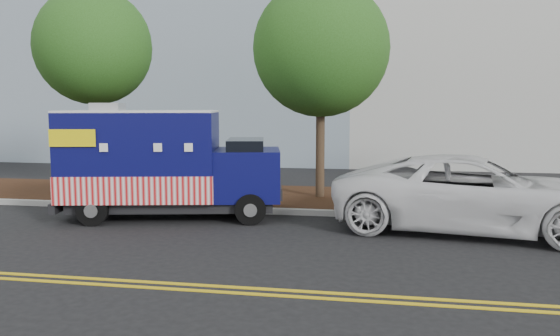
# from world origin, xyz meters

# --- Properties ---
(ground) EXTENTS (120.00, 120.00, 0.00)m
(ground) POSITION_xyz_m (0.00, 0.00, 0.00)
(ground) COLOR black
(ground) RESTS_ON ground
(curb) EXTENTS (120.00, 0.18, 0.15)m
(curb) POSITION_xyz_m (0.00, 1.40, 0.07)
(curb) COLOR #9E9E99
(curb) RESTS_ON ground
(mulch_strip) EXTENTS (120.00, 4.00, 0.15)m
(mulch_strip) POSITION_xyz_m (0.00, 3.50, 0.07)
(mulch_strip) COLOR black
(mulch_strip) RESTS_ON ground
(centerline_near) EXTENTS (120.00, 0.10, 0.01)m
(centerline_near) POSITION_xyz_m (0.00, -4.45, 0.01)
(centerline_near) COLOR gold
(centerline_near) RESTS_ON ground
(centerline_far) EXTENTS (120.00, 0.10, 0.01)m
(centerline_far) POSITION_xyz_m (0.00, -4.70, 0.01)
(centerline_far) COLOR gold
(centerline_far) RESTS_ON ground
(tree_a) EXTENTS (3.63, 3.63, 6.49)m
(tree_a) POSITION_xyz_m (-5.62, 3.69, 4.66)
(tree_a) COLOR #38281C
(tree_a) RESTS_ON ground
(tree_b) EXTENTS (3.93, 3.93, 6.42)m
(tree_b) POSITION_xyz_m (1.58, 3.49, 4.45)
(tree_b) COLOR #38281C
(tree_b) RESTS_ON ground
(sign_post) EXTENTS (0.06, 0.06, 2.40)m
(sign_post) POSITION_xyz_m (-2.64, 1.77, 1.20)
(sign_post) COLOR #473828
(sign_post) RESTS_ON ground
(food_truck) EXTENTS (5.77, 3.06, 2.90)m
(food_truck) POSITION_xyz_m (-2.12, 0.45, 1.31)
(food_truck) COLOR black
(food_truck) RESTS_ON ground
(white_car) EXTENTS (6.55, 3.80, 1.71)m
(white_car) POSITION_xyz_m (5.38, 0.26, 0.86)
(white_car) COLOR silver
(white_car) RESTS_ON ground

